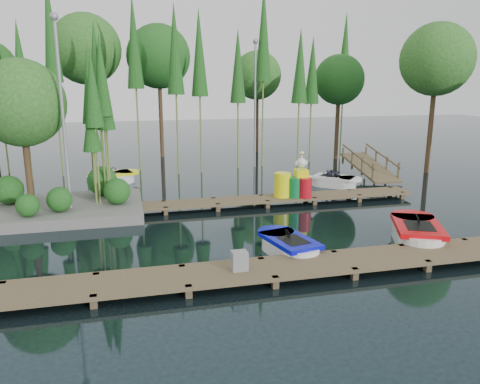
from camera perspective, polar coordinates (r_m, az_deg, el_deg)
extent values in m
plane|color=#19292E|center=(16.46, -1.27, -4.22)|extent=(90.00, 90.00, 0.00)
cube|color=brown|center=(12.29, 3.40, -9.32)|extent=(18.00, 1.50, 0.10)
cube|color=brown|center=(12.83, -26.86, -10.81)|extent=(0.16, 0.16, 0.50)
cube|color=brown|center=(11.35, -17.37, -13.09)|extent=(0.16, 0.16, 0.50)
cube|color=brown|center=(12.49, -17.07, -10.53)|extent=(0.16, 0.16, 0.50)
cube|color=brown|center=(11.39, -6.27, -12.42)|extent=(0.16, 0.16, 0.50)
cube|color=brown|center=(12.53, -7.07, -9.94)|extent=(0.16, 0.16, 0.50)
cube|color=brown|center=(11.82, 4.31, -11.35)|extent=(0.16, 0.16, 0.50)
cube|color=brown|center=(12.92, 2.55, -9.09)|extent=(0.16, 0.16, 0.50)
cube|color=brown|center=(12.62, 13.78, -10.07)|extent=(0.16, 0.16, 0.50)
cube|color=brown|center=(13.65, 11.33, -8.09)|extent=(0.16, 0.16, 0.50)
cube|color=brown|center=(13.70, 21.87, -8.75)|extent=(0.16, 0.16, 0.50)
cube|color=brown|center=(14.66, 19.02, -7.05)|extent=(0.16, 0.16, 0.50)
cube|color=brown|center=(15.90, 25.58, -6.06)|extent=(0.16, 0.16, 0.50)
cube|color=brown|center=(18.95, 0.01, -1.04)|extent=(15.00, 1.20, 0.10)
cube|color=brown|center=(18.22, -21.86, -3.30)|extent=(0.16, 0.16, 0.50)
cube|color=brown|center=(19.13, -21.49, -2.49)|extent=(0.16, 0.16, 0.50)
cube|color=brown|center=(18.03, -15.47, -2.97)|extent=(0.16, 0.16, 0.50)
cube|color=brown|center=(18.95, -15.41, -2.16)|extent=(0.16, 0.16, 0.50)
cube|color=brown|center=(18.07, -9.03, -2.60)|extent=(0.16, 0.16, 0.50)
cube|color=brown|center=(18.99, -9.29, -1.81)|extent=(0.16, 0.16, 0.50)
cube|color=brown|center=(18.34, -2.71, -2.20)|extent=(0.16, 0.16, 0.50)
cube|color=brown|center=(19.25, -3.27, -1.45)|extent=(0.16, 0.16, 0.50)
cube|color=brown|center=(18.82, 3.36, -1.80)|extent=(0.16, 0.16, 0.50)
cube|color=brown|center=(19.71, 2.54, -1.08)|extent=(0.16, 0.16, 0.50)
cube|color=brown|center=(19.50, 9.07, -1.40)|extent=(0.16, 0.16, 0.50)
cube|color=brown|center=(20.36, 8.02, -0.73)|extent=(0.16, 0.16, 0.50)
cube|color=brown|center=(20.37, 14.33, -1.02)|extent=(0.16, 0.16, 0.50)
cube|color=brown|center=(21.19, 13.12, -0.39)|extent=(0.16, 0.16, 0.50)
cube|color=brown|center=(21.39, 19.13, -0.66)|extent=(0.16, 0.16, 0.50)
cube|color=brown|center=(22.17, 17.80, -0.07)|extent=(0.16, 0.16, 0.50)
cube|color=slate|center=(19.10, -21.22, -2.08)|extent=(6.20, 4.20, 0.42)
sphere|color=#225E1E|center=(19.82, -26.36, 0.23)|extent=(1.10, 1.10, 1.10)
sphere|color=#225E1E|center=(17.96, -21.14, -0.85)|extent=(0.90, 0.90, 0.90)
sphere|color=#225E1E|center=(19.94, -16.46, 1.31)|extent=(1.20, 1.20, 1.20)
sphere|color=#225E1E|center=(17.75, -24.48, -1.50)|extent=(0.80, 0.80, 0.80)
sphere|color=#225E1E|center=(18.37, -14.75, 0.09)|extent=(1.00, 1.00, 1.00)
cylinder|color=#4B341F|center=(19.28, -24.49, 3.30)|extent=(0.24, 0.24, 3.60)
sphere|color=#367429|center=(19.06, -25.14, 9.82)|extent=(3.20, 3.20, 3.20)
cylinder|color=olive|center=(18.99, -16.49, 6.78)|extent=(0.07, 0.07, 5.93)
cone|color=#225E1E|center=(18.88, -16.92, 13.04)|extent=(0.70, 0.70, 2.97)
cylinder|color=olive|center=(18.86, -17.45, 6.26)|extent=(0.07, 0.07, 5.66)
cone|color=#225E1E|center=(18.73, -17.88, 12.27)|extent=(0.70, 0.70, 2.83)
cylinder|color=olive|center=(19.05, -15.85, 5.76)|extent=(0.07, 0.07, 5.22)
cone|color=#225E1E|center=(18.91, -16.21, 11.26)|extent=(0.70, 0.70, 2.61)
cylinder|color=olive|center=(18.24, -17.14, 5.84)|extent=(0.07, 0.07, 5.53)
cone|color=#225E1E|center=(18.11, -17.57, 11.92)|extent=(0.70, 0.70, 2.76)
cylinder|color=olive|center=(18.49, -17.40, 3.53)|extent=(0.07, 0.07, 4.01)
cone|color=#225E1E|center=(18.31, -17.71, 7.86)|extent=(0.70, 0.70, 2.01)
cylinder|color=olive|center=(18.86, -16.13, 7.03)|extent=(0.07, 0.07, 6.11)
cone|color=#225E1E|center=(18.76, -16.57, 13.53)|extent=(0.70, 0.70, 3.05)
cylinder|color=#4B341F|center=(27.54, 22.30, 8.39)|extent=(0.26, 0.26, 6.06)
sphere|color=#367429|center=(27.49, 22.88, 14.68)|extent=(3.81, 3.81, 3.81)
cylinder|color=#4B341F|center=(31.10, 11.79, 8.63)|extent=(0.26, 0.26, 5.02)
sphere|color=#225E1E|center=(31.00, 12.01, 13.25)|extent=(3.16, 3.16, 3.16)
cylinder|color=#4B341F|center=(33.37, 2.06, 9.46)|extent=(0.26, 0.26, 5.31)
sphere|color=#367429|center=(33.29, 2.09, 14.02)|extent=(3.34, 3.34, 3.34)
cylinder|color=#4B341F|center=(31.48, -9.65, 10.09)|extent=(0.26, 0.26, 6.46)
sphere|color=#225E1E|center=(31.46, -9.89, 15.97)|extent=(4.06, 4.06, 4.06)
cylinder|color=#4B341F|center=(31.41, -17.84, 9.99)|extent=(0.26, 0.26, 6.85)
sphere|color=#367429|center=(31.42, -18.31, 16.23)|extent=(4.31, 4.31, 4.31)
cylinder|color=olive|center=(28.50, -27.20, 10.39)|extent=(0.09, 0.09, 8.36)
cylinder|color=olive|center=(26.00, -24.78, 9.49)|extent=(0.09, 0.09, 7.48)
cone|color=#225E1E|center=(25.98, -25.24, 14.09)|extent=(0.90, 0.90, 4.11)
cylinder|color=olive|center=(26.32, -21.63, 12.20)|extent=(0.09, 0.09, 9.66)
cone|color=#225E1E|center=(26.44, -22.16, 18.05)|extent=(0.90, 0.90, 5.31)
cylinder|color=olive|center=(27.19, -16.86, 10.49)|extent=(0.09, 0.09, 7.69)
cone|color=#225E1E|center=(27.18, -17.18, 15.02)|extent=(0.90, 0.90, 4.23)
cylinder|color=olive|center=(26.79, -12.54, 12.10)|extent=(0.09, 0.09, 8.99)
cone|color=#225E1E|center=(26.86, -12.82, 17.47)|extent=(0.90, 0.90, 4.94)
cylinder|color=olive|center=(25.33, -7.78, 11.60)|extent=(0.09, 0.09, 8.44)
cone|color=#225E1E|center=(25.37, -7.95, 16.94)|extent=(0.90, 0.90, 4.64)
cylinder|color=olive|center=(25.64, -4.90, 11.46)|extent=(0.09, 0.09, 8.22)
cone|color=#225E1E|center=(25.66, -5.00, 16.60)|extent=(0.90, 0.90, 4.52)
cylinder|color=olive|center=(26.97, -0.25, 10.74)|extent=(0.09, 0.09, 7.41)
cone|color=#225E1E|center=(26.95, -0.25, 15.15)|extent=(0.90, 0.90, 4.07)
cylinder|color=olive|center=(27.56, 2.82, 13.25)|extent=(0.09, 0.09, 9.77)
cone|color=#225E1E|center=(27.68, 2.89, 18.92)|extent=(0.90, 0.90, 5.38)
cylinder|color=olive|center=(26.96, 7.20, 10.63)|extent=(0.09, 0.09, 7.40)
cone|color=#225E1E|center=(26.94, 7.34, 15.04)|extent=(0.90, 0.90, 4.07)
cylinder|color=olive|center=(28.95, 8.67, 10.52)|extent=(0.09, 0.09, 7.14)
cone|color=#225E1E|center=(28.92, 8.81, 14.48)|extent=(0.90, 0.90, 3.93)
cylinder|color=olive|center=(30.89, 12.44, 11.90)|extent=(0.09, 0.09, 8.61)
cone|color=#225E1E|center=(30.92, 12.68, 16.37)|extent=(0.90, 0.90, 4.74)
cylinder|color=gray|center=(17.98, -20.72, 7.83)|extent=(0.12, 0.12, 7.00)
sphere|color=gray|center=(18.04, -21.73, 19.25)|extent=(0.30, 0.30, 0.30)
cylinder|color=gray|center=(27.37, 1.84, 10.35)|extent=(0.12, 0.12, 7.00)
sphere|color=gray|center=(27.41, 1.90, 17.88)|extent=(0.30, 0.30, 0.30)
cube|color=brown|center=(25.49, 15.50, 2.94)|extent=(1.50, 3.94, 0.95)
cube|color=brown|center=(23.77, 15.91, 2.27)|extent=(0.08, 0.08, 0.90)
cube|color=brown|center=(24.69, 14.67, 3.02)|extent=(0.08, 0.08, 0.90)
cube|color=brown|center=(25.63, 13.52, 3.71)|extent=(0.08, 0.08, 0.90)
cube|color=brown|center=(26.58, 12.45, 4.35)|extent=(0.08, 0.08, 0.90)
cube|color=brown|center=(25.05, 14.19, 4.24)|extent=(0.06, 3.54, 0.83)
cube|color=brown|center=(24.49, 18.76, 2.39)|extent=(0.08, 0.08, 0.90)
cube|color=brown|center=(25.39, 17.45, 3.11)|extent=(0.08, 0.08, 0.90)
cube|color=brown|center=(26.30, 16.24, 3.78)|extent=(0.08, 0.08, 0.90)
cube|color=brown|center=(27.23, 15.10, 4.41)|extent=(0.08, 0.08, 0.90)
cube|color=brown|center=(25.74, 16.95, 4.30)|extent=(0.06, 3.54, 0.83)
cube|color=white|center=(13.87, 6.07, -6.95)|extent=(1.31, 1.31, 0.50)
cylinder|color=white|center=(14.31, 4.88, -6.27)|extent=(1.31, 1.31, 0.50)
cylinder|color=white|center=(13.44, 7.34, -7.67)|extent=(1.31, 1.31, 0.50)
cube|color=#070BBF|center=(13.78, 6.10, -5.88)|extent=(1.50, 2.10, 0.13)
cylinder|color=#070BBF|center=(14.42, 4.39, -4.94)|extent=(1.33, 1.33, 0.13)
cube|color=black|center=(13.62, 6.52, -5.94)|extent=(0.86, 1.03, 0.05)
torus|color=black|center=(13.83, 5.82, -5.00)|extent=(0.19, 0.28, 0.24)
cube|color=white|center=(15.79, 20.76, -5.06)|extent=(1.78, 1.78, 0.61)
cylinder|color=white|center=(16.42, 20.35, -4.32)|extent=(1.77, 1.77, 0.61)
cylinder|color=white|center=(15.16, 21.20, -5.86)|extent=(1.77, 1.77, 0.61)
cube|color=red|center=(15.69, 20.86, -3.89)|extent=(2.21, 2.69, 0.16)
cylinder|color=red|center=(16.62, 20.27, -2.90)|extent=(1.81, 1.81, 0.16)
cube|color=black|center=(15.47, 21.02, -3.96)|extent=(1.21, 1.35, 0.07)
torus|color=black|center=(15.79, 20.82, -2.94)|extent=(0.28, 0.35, 0.30)
cube|color=white|center=(24.05, -15.43, 1.46)|extent=(1.43, 1.42, 0.53)
cylinder|color=white|center=(24.19, -14.11, 1.61)|extent=(1.42, 1.42, 0.53)
cylinder|color=white|center=(23.92, -16.77, 1.31)|extent=(1.42, 1.42, 0.53)
cube|color=#FCFC0D|center=(23.99, -15.47, 2.13)|extent=(2.25, 1.67, 0.13)
cylinder|color=#FCFC0D|center=(24.21, -13.55, 2.35)|extent=(1.45, 1.45, 0.13)
cube|color=black|center=(23.94, -15.92, 2.18)|extent=(1.11, 0.94, 0.06)
torus|color=black|center=(23.99, -15.17, 2.62)|extent=(0.29, 0.21, 0.25)
imported|color=#1E1E2D|center=(23.89, -16.07, 2.72)|extent=(0.48, 0.41, 0.93)
cube|color=white|center=(22.99, 11.34, 1.11)|extent=(1.53, 1.53, 0.49)
cylinder|color=white|center=(22.83, 12.64, 0.97)|extent=(1.52, 1.52, 0.49)
cylinder|color=white|center=(23.15, 10.06, 1.26)|extent=(1.52, 1.52, 0.49)
cube|color=white|center=(22.93, 11.37, 1.77)|extent=(2.12, 2.08, 0.13)
cylinder|color=white|center=(22.71, 13.27, 1.56)|extent=(1.55, 1.55, 0.13)
cube|color=black|center=(22.98, 10.95, 1.91)|extent=(1.10, 1.09, 0.05)
torus|color=black|center=(22.86, 11.71, 2.17)|extent=(0.27, 0.27, 0.24)
imported|color=#1E1E2D|center=(22.95, 10.87, 2.38)|extent=(0.45, 0.44, 0.81)
imported|color=#1E1E2D|center=(23.16, 11.84, 2.29)|extent=(0.34, 0.34, 0.61)
cube|color=gray|center=(11.99, -0.06, -8.37)|extent=(0.40, 0.34, 0.49)
cylinder|color=#FCFC0D|center=(19.32, 5.18, 0.88)|extent=(0.67, 0.67, 1.01)
cylinder|color=#0C7236|center=(19.33, 6.75, 0.56)|extent=(0.55, 0.55, 0.82)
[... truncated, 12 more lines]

